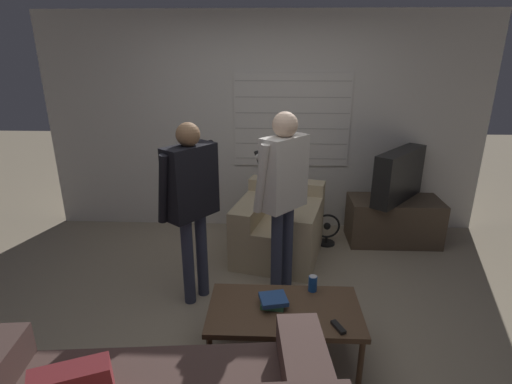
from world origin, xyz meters
TOP-DOWN VIEW (x-y plane):
  - ground_plane at (0.00, 0.00)m, footprint 16.00×16.00m
  - wall_back at (0.01, 2.03)m, footprint 5.20×0.08m
  - armchair_beige at (0.19, 1.21)m, footprint 1.03×1.09m
  - coffee_table at (0.20, -0.32)m, footprint 1.08×0.60m
  - tv_stand at (1.51, 1.59)m, footprint 1.03×0.50m
  - tv at (1.51, 1.60)m, footprint 0.72×0.80m
  - person_left_standing at (-0.57, 0.38)m, footprint 0.53×0.81m
  - person_right_standing at (0.19, 0.53)m, footprint 0.50×0.79m
  - book_stack at (0.12, -0.28)m, footprint 0.22×0.21m
  - soda_can at (0.42, -0.08)m, footprint 0.07×0.07m
  - spare_remote at (0.55, -0.52)m, footprint 0.09×0.13m
  - floor_fan at (0.74, 1.49)m, footprint 0.30×0.20m

SIDE VIEW (x-z plane):
  - ground_plane at x=0.00m, z-range 0.00..0.00m
  - floor_fan at x=0.74m, z-range -0.01..0.36m
  - tv_stand at x=1.51m, z-range 0.00..0.52m
  - armchair_beige at x=0.19m, z-range -0.06..0.70m
  - coffee_table at x=0.20m, z-range 0.16..0.56m
  - spare_remote at x=0.55m, z-range 0.40..0.42m
  - book_stack at x=0.12m, z-range 0.40..0.47m
  - soda_can at x=0.42m, z-range 0.40..0.52m
  - tv at x=1.51m, z-range 0.52..1.09m
  - person_left_standing at x=-0.57m, z-range 0.21..1.81m
  - person_right_standing at x=0.19m, z-range 0.22..1.88m
  - wall_back at x=0.01m, z-range 0.00..2.55m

